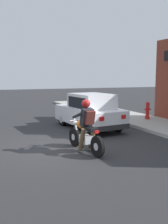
{
  "coord_description": "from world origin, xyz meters",
  "views": [
    {
      "loc": [
        -2.63,
        -8.03,
        2.3
      ],
      "look_at": [
        1.35,
        1.13,
        0.95
      ],
      "focal_mm": 42.0,
      "sensor_mm": 36.0,
      "label": 1
    }
  ],
  "objects": [
    {
      "name": "ground_plane",
      "position": [
        0.0,
        0.0,
        0.0
      ],
      "size": [
        80.0,
        80.0,
        0.0
      ],
      "primitive_type": "plane",
      "color": "#2B2B2D"
    },
    {
      "name": "sidewalk_curb",
      "position": [
        5.35,
        3.0,
        0.07
      ],
      "size": [
        2.6,
        22.0,
        0.14
      ],
      "primitive_type": "cube",
      "color": "#ADAAA3",
      "rests_on": "ground"
    },
    {
      "name": "motorcycle_with_rider",
      "position": [
        0.57,
        -0.81,
        0.68
      ],
      "size": [
        0.62,
        2.02,
        1.62
      ],
      "color": "black",
      "rests_on": "ground"
    },
    {
      "name": "car_hatchback",
      "position": [
        2.15,
        2.38,
        0.77
      ],
      "size": [
        1.99,
        3.92,
        1.57
      ],
      "color": "black",
      "rests_on": "ground"
    },
    {
      "name": "fire_hydrant",
      "position": [
        5.67,
        2.88,
        0.57
      ],
      "size": [
        0.36,
        0.24,
        0.88
      ],
      "color": "red",
      "rests_on": "sidewalk_curb"
    }
  ]
}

